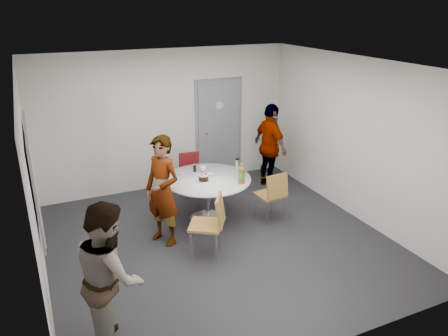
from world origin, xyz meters
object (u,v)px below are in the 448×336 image
door (219,130)px  chair_far (190,170)px  chair_near_left (212,220)px  person_left (110,276)px  person_right (270,146)px  person_main (163,191)px  table (210,184)px  chair_near_right (273,192)px  whiteboard (34,176)px

door → chair_far: bearing=-144.3°
chair_near_left → person_left: person_left is taller
door → person_left: bearing=-127.0°
chair_near_left → person_left: 2.04m
chair_far → person_left: 3.95m
door → person_right: bearing=-52.3°
door → person_main: (-1.85, -2.10, -0.17)m
chair_far → person_left: bearing=65.3°
table → chair_near_right: size_ratio=1.65×
chair_near_left → chair_far: bearing=19.7°
door → person_left: door is taller
chair_near_left → table: bearing=11.0°
whiteboard → chair_near_left: bearing=-12.6°
chair_near_left → person_right: 2.78m
chair_far → person_left: person_left is taller
chair_near_right → person_main: (-1.86, 0.11, 0.32)m
whiteboard → chair_near_right: (3.56, 0.07, -0.91)m
person_main → person_right: person_main is taller
chair_far → person_main: 1.80m
chair_near_left → chair_near_right: bearing=-35.3°
table → person_right: size_ratio=0.86×
chair_far → person_right: 1.63m
chair_near_left → chair_near_right: chair_near_left is taller
chair_near_left → person_main: bearing=69.3°
person_main → chair_near_left: bearing=8.0°
person_main → person_right: size_ratio=1.01×
chair_near_right → person_left: bearing=-155.1°
chair_far → person_main: size_ratio=0.49×
chair_near_right → person_right: 1.52m
person_left → person_right: 4.78m
door → person_main: bearing=-131.3°
chair_far → person_left: (-2.11, -3.33, 0.33)m
person_right → person_main: bearing=111.3°
whiteboard → person_main: (1.71, 0.18, -0.60)m
door → chair_near_right: (0.00, -2.22, -0.49)m
chair_near_left → person_main: 0.89m
person_main → table: bearing=83.3°
table → whiteboard: bearing=-168.0°
table → chair_near_left: table is taller
whiteboard → person_main: size_ratio=1.11×
person_left → chair_near_left: bearing=-55.0°
person_main → person_left: 2.17m
door → chair_near_right: size_ratio=2.41×
person_left → door: bearing=-37.6°
table → person_left: bearing=-132.5°
person_main → person_right: 2.82m
person_main → person_left: size_ratio=1.01×
door → person_left: size_ratio=1.26×
person_main → person_left: (-1.13, -1.85, -0.01)m
door → chair_near_right: door is taller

